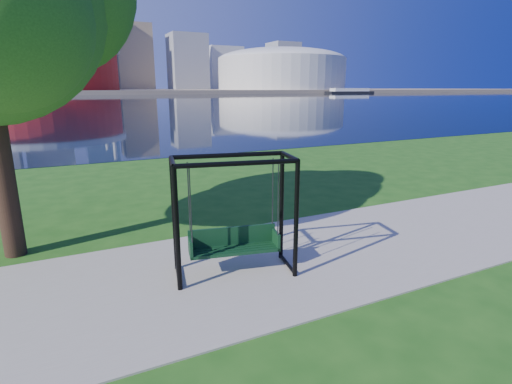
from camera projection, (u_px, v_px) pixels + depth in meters
ground at (250, 255)px, 7.97m from camera, size 900.00×900.00×0.00m
path at (262, 264)px, 7.53m from camera, size 120.00×4.00×0.03m
river at (69, 101)px, 96.46m from camera, size 900.00×180.00×0.02m
far_bank at (59, 91)px, 273.21m from camera, size 900.00×228.00×2.00m
stadium at (35, 65)px, 203.98m from camera, size 83.00×83.00×32.00m
arena at (282, 68)px, 265.59m from camera, size 84.00×84.00×26.56m
skyline at (45, 39)px, 274.16m from camera, size 392.00×66.00×96.50m
swing at (234, 219)px, 6.95m from camera, size 2.22×1.31×2.13m
barge at (350, 91)px, 233.41m from camera, size 29.74×10.10×2.92m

